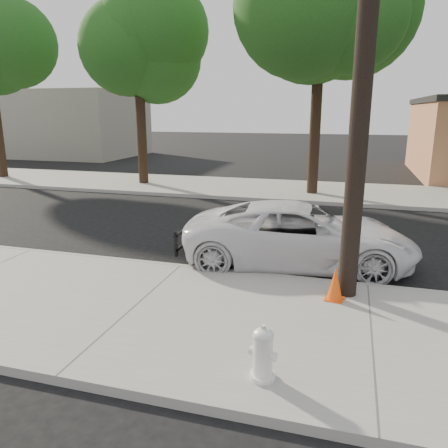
{
  "coord_description": "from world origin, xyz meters",
  "views": [
    {
      "loc": [
        3.51,
        -10.69,
        3.51
      ],
      "look_at": [
        0.82,
        -1.45,
        1.0
      ],
      "focal_mm": 35.0,
      "sensor_mm": 36.0,
      "label": 1
    }
  ],
  "objects_px": {
    "utility_pole": "(366,35)",
    "police_cruiser": "(300,235)",
    "fire_hydrant": "(263,354)",
    "traffic_cone": "(335,284)"
  },
  "relations": [
    {
      "from": "utility_pole",
      "to": "traffic_cone",
      "type": "xyz_separation_m",
      "value": [
        -0.21,
        -0.32,
        -4.24
      ]
    },
    {
      "from": "police_cruiser",
      "to": "traffic_cone",
      "type": "bearing_deg",
      "value": -163.76
    },
    {
      "from": "police_cruiser",
      "to": "fire_hydrant",
      "type": "distance_m",
      "value": 4.88
    },
    {
      "from": "fire_hydrant",
      "to": "traffic_cone",
      "type": "height_order",
      "value": "fire_hydrant"
    },
    {
      "from": "traffic_cone",
      "to": "utility_pole",
      "type": "bearing_deg",
      "value": 56.68
    },
    {
      "from": "utility_pole",
      "to": "traffic_cone",
      "type": "bearing_deg",
      "value": -123.32
    },
    {
      "from": "utility_pole",
      "to": "police_cruiser",
      "type": "xyz_separation_m",
      "value": [
        -1.11,
        1.79,
        -3.97
      ]
    },
    {
      "from": "utility_pole",
      "to": "police_cruiser",
      "type": "height_order",
      "value": "utility_pole"
    },
    {
      "from": "utility_pole",
      "to": "police_cruiser",
      "type": "distance_m",
      "value": 4.49
    },
    {
      "from": "utility_pole",
      "to": "fire_hydrant",
      "type": "height_order",
      "value": "utility_pole"
    }
  ]
}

